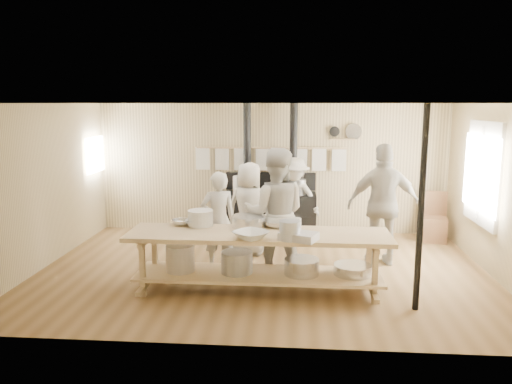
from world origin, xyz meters
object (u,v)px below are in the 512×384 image
cook_right (384,205)px  stove (270,210)px  cook_far_left (218,220)px  chair (434,227)px  prep_table (258,256)px  cook_left (275,214)px  roasting_pan (299,236)px  cook_center (249,209)px  cook_by_window (295,198)px

cook_right → stove: bearing=-43.6°
cook_far_left → chair: (3.87, 1.84, -0.50)m
prep_table → cook_left: cook_left is taller
cook_far_left → roasting_pan: (1.27, -1.36, 0.13)m
prep_table → cook_far_left: size_ratio=2.32×
cook_left → cook_center: 1.25m
cook_far_left → cook_right: cook_right is taller
cook_left → cook_center: (-0.50, 1.13, -0.18)m
prep_table → cook_far_left: bearing=124.5°
prep_table → cook_center: 1.81m
roasting_pan → cook_far_left: bearing=132.9°
cook_center → cook_far_left: bearing=74.4°
stove → cook_far_left: (-0.71, -1.99, 0.25)m
stove → roasting_pan: (0.56, -3.35, 0.38)m
cook_center → roasting_pan: (0.84, -2.09, 0.10)m
stove → cook_far_left: size_ratio=1.68×
prep_table → cook_center: bearing=99.2°
cook_center → cook_by_window: 1.34m
cook_center → chair: bearing=-147.9°
stove → chair: bearing=-2.7°
stove → cook_center: 1.32m
cook_center → cook_right: bearing=-175.5°
stove → chair: size_ratio=2.78×
cook_far_left → cook_left: cook_left is taller
stove → cook_center: stove is taller
cook_by_window → cook_left: bearing=-76.5°
cook_left → roasting_pan: 1.02m
cook_left → roasting_pan: bearing=109.2°
cook_far_left → cook_left: size_ratio=0.79×
cook_by_window → stove: bearing=-178.0°
chair → roasting_pan: bearing=-117.9°
prep_table → cook_right: cook_right is taller
cook_right → cook_by_window: 2.06m
cook_far_left → roasting_pan: bearing=113.2°
cook_right → chair: cook_right is taller
roasting_pan → cook_by_window: bearing=91.1°
prep_table → cook_by_window: size_ratio=2.28×
cook_left → chair: size_ratio=2.10×
cook_far_left → roasting_pan: 1.86m
prep_table → cook_far_left: 1.28m
cook_right → chair: 2.06m
stove → cook_left: size_ratio=1.32×
cook_by_window → chair: size_ratio=1.68×
stove → cook_center: bearing=-102.9°
prep_table → cook_by_window: bearing=80.2°
prep_table → cook_center: (-0.29, 1.76, 0.28)m
stove → cook_right: (1.92, -1.63, 0.47)m
cook_far_left → cook_center: 0.85m
cook_far_left → cook_center: bearing=-139.6°
cook_by_window → roasting_pan: bearing=-68.1°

